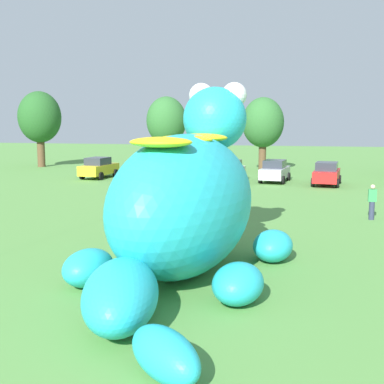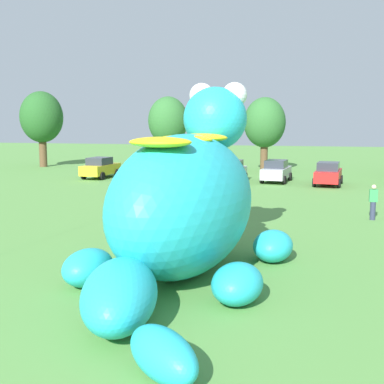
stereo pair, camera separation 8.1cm
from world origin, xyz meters
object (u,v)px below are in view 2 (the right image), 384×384
Objects in this scene: spectator_far_side at (162,182)px; spectator_mid_field at (230,175)px; spectator_wandering at (202,174)px; car_white at (232,171)px; car_silver at (276,171)px; car_yellow at (100,168)px; car_green at (189,169)px; car_red at (328,174)px; car_blue at (146,168)px; spectator_near_inflatable at (373,202)px; giant_inflatable_creature at (185,202)px.

spectator_mid_field is at bearing 51.60° from spectator_far_side.
spectator_far_side is (-1.61, -5.11, 0.00)m from spectator_wandering.
car_white is 2.44× the size of spectator_wandering.
spectator_wandering is at bearing -146.06° from car_silver.
spectator_wandering is at bearing -17.74° from car_yellow.
car_green is at bearing 117.96° from spectator_wandering.
car_blue is at bearing 176.55° from car_red.
spectator_near_inflatable is (19.86, -13.50, -0.01)m from car_yellow.
spectator_near_inflatable is 1.00× the size of spectator_wandering.
spectator_mid_field is 2.16m from spectator_wandering.
car_white is 2.44× the size of spectator_near_inflatable.
spectator_far_side is at bearing 109.00° from giant_inflatable_creature.
car_silver is at bearing 33.94° from spectator_wandering.
car_yellow is 7.42m from car_green.
car_yellow reaches higher than spectator_wandering.
giant_inflatable_creature is at bearing -85.18° from car_white.
spectator_mid_field is at bearing -83.56° from car_white.
car_green is 7.02m from car_silver.
car_white is at bearing 96.44° from spectator_mid_field.
spectator_near_inflatable is at bearing -44.89° from spectator_wandering.
spectator_near_inflatable is at bearing 56.12° from giant_inflatable_creature.
giant_inflatable_creature reaches higher than spectator_mid_field.
car_yellow is 2.49× the size of spectator_wandering.
car_yellow and car_silver have the same top height.
car_silver is 15.01m from spectator_near_inflatable.
car_blue is at bearing 110.97° from giant_inflatable_creature.
giant_inflatable_creature is at bearing -79.73° from spectator_wandering.
car_blue and car_white have the same top height.
car_white is 0.98× the size of car_red.
car_green is 5.64m from spectator_mid_field.
spectator_wandering is (5.40, -3.18, -0.01)m from car_blue.
car_white is (7.19, -0.62, 0.00)m from car_blue.
car_green reaches higher than spectator_far_side.
car_red is 12.94m from spectator_near_inflatable.
car_white is 8.39m from spectator_far_side.
car_yellow is 1.02× the size of car_white.
car_silver reaches higher than spectator_wandering.
spectator_near_inflatable is at bearing -48.51° from car_green.
spectator_mid_field is at bearing -10.53° from spectator_wandering.
car_silver is 4.88m from spectator_mid_field.
car_silver is at bearing 1.92° from car_yellow.
car_silver is 10.90m from spectator_far_side.
car_green is at bearing 6.27° from car_blue.
car_white is (3.68, -1.01, 0.00)m from car_green.
car_yellow reaches higher than spectator_far_side.
car_red is at bearing 21.57° from spectator_mid_field.
car_yellow is at bearing 118.85° from giant_inflatable_creature.
spectator_far_side is (-5.36, 15.58, -1.39)m from giant_inflatable_creature.
car_red is (18.26, -0.66, 0.00)m from car_yellow.
car_green is 4.04m from spectator_wandering.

